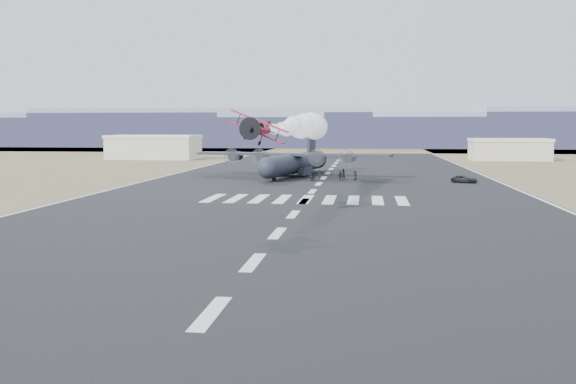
% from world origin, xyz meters
% --- Properties ---
extents(ground, '(500.00, 500.00, 0.00)m').
position_xyz_m(ground, '(0.00, 0.00, 0.00)').
color(ground, black).
rests_on(ground, ground).
extents(scrub_far, '(500.00, 80.00, 0.00)m').
position_xyz_m(scrub_far, '(0.00, 230.00, 0.00)').
color(scrub_far, olive).
rests_on(scrub_far, ground).
extents(runway_markings, '(60.00, 260.00, 0.01)m').
position_xyz_m(runway_markings, '(0.00, 60.00, 0.01)').
color(runway_markings, silver).
rests_on(runway_markings, ground).
extents(ridge_seg_b, '(150.00, 50.00, 15.00)m').
position_xyz_m(ridge_seg_b, '(-130.00, 260.00, 7.50)').
color(ridge_seg_b, '#8288A5').
rests_on(ridge_seg_b, ground).
extents(ridge_seg_c, '(150.00, 50.00, 17.00)m').
position_xyz_m(ridge_seg_c, '(-65.00, 260.00, 8.50)').
color(ridge_seg_c, '#8288A5').
rests_on(ridge_seg_c, ground).
extents(ridge_seg_d, '(150.00, 50.00, 13.00)m').
position_xyz_m(ridge_seg_d, '(0.00, 260.00, 6.50)').
color(ridge_seg_d, '#8288A5').
rests_on(ridge_seg_d, ground).
extents(ridge_seg_e, '(150.00, 50.00, 15.00)m').
position_xyz_m(ridge_seg_e, '(65.00, 260.00, 7.50)').
color(ridge_seg_e, '#8288A5').
rests_on(ridge_seg_e, ground).
extents(hangar_left, '(24.50, 14.50, 6.70)m').
position_xyz_m(hangar_left, '(-52.00, 145.00, 3.41)').
color(hangar_left, beige).
rests_on(hangar_left, ground).
extents(hangar_right, '(20.50, 12.50, 5.90)m').
position_xyz_m(hangar_right, '(46.00, 150.00, 3.01)').
color(hangar_right, beige).
rests_on(hangar_right, ground).
extents(aerobatic_biplane, '(5.94, 5.63, 3.47)m').
position_xyz_m(aerobatic_biplane, '(-3.31, 33.74, 8.98)').
color(aerobatic_biplane, '#B10B29').
extents(smoke_trail, '(4.86, 33.64, 3.93)m').
position_xyz_m(smoke_trail, '(-1.08, 61.18, 9.22)').
color(smoke_trail, white).
extents(transport_aircraft, '(36.50, 29.86, 10.60)m').
position_xyz_m(transport_aircraft, '(-5.60, 87.48, 2.73)').
color(transport_aircraft, '#202230').
rests_on(transport_aircraft, ground).
extents(support_vehicle, '(4.67, 3.43, 1.18)m').
position_xyz_m(support_vehicle, '(23.54, 77.13, 0.59)').
color(support_vehicle, black).
rests_on(support_vehicle, ground).
extents(crew_a, '(0.62, 0.70, 1.62)m').
position_xyz_m(crew_a, '(-0.57, 81.61, 0.81)').
color(crew_a, black).
rests_on(crew_a, ground).
extents(crew_b, '(1.07, 0.91, 1.88)m').
position_xyz_m(crew_b, '(3.54, 80.91, 0.94)').
color(crew_b, black).
rests_on(crew_b, ground).
extents(crew_c, '(0.56, 1.15, 1.75)m').
position_xyz_m(crew_c, '(-5.56, 84.34, 0.88)').
color(crew_c, black).
rests_on(crew_c, ground).
extents(crew_d, '(1.06, 0.72, 1.65)m').
position_xyz_m(crew_d, '(3.13, 78.94, 0.82)').
color(crew_d, black).
rests_on(crew_d, ground).
extents(crew_e, '(0.93, 0.76, 1.63)m').
position_xyz_m(crew_e, '(5.66, 79.69, 0.82)').
color(crew_e, black).
rests_on(crew_e, ground).
extents(crew_f, '(1.71, 1.11, 1.76)m').
position_xyz_m(crew_f, '(-1.43, 78.44, 0.88)').
color(crew_f, black).
rests_on(crew_f, ground).
extents(crew_g, '(0.69, 0.78, 1.83)m').
position_xyz_m(crew_g, '(-4.01, 82.04, 0.91)').
color(crew_g, black).
rests_on(crew_g, ground).
extents(crew_h, '(0.84, 0.54, 1.69)m').
position_xyz_m(crew_h, '(-1.60, 77.04, 0.85)').
color(crew_h, black).
rests_on(crew_h, ground).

